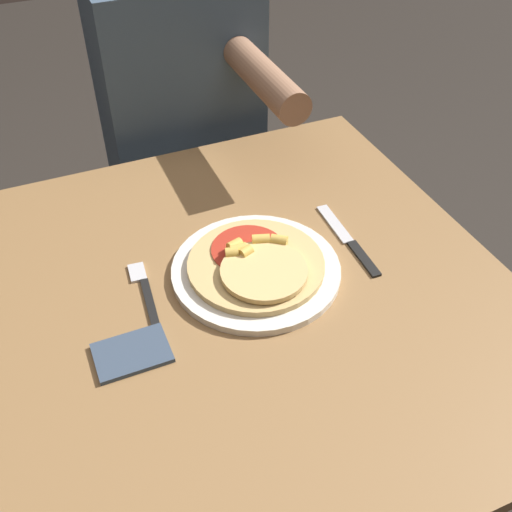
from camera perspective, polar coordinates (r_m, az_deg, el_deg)
The scene contains 8 objects.
ground_plane at distance 1.64m, azimuth -0.71°, elevation -22.01°, with size 8.00×8.00×0.00m, color #2D2823.
dining_table at distance 1.12m, azimuth -0.98°, elevation -7.71°, with size 0.91×0.95×0.74m.
plate at distance 1.06m, azimuth 0.00°, elevation -1.34°, with size 0.30×0.30×0.01m.
pizza at distance 1.04m, azimuth 0.10°, elevation -0.79°, with size 0.24×0.24×0.04m.
fork at distance 1.04m, azimuth -10.53°, elevation -3.34°, with size 0.03×0.18×0.00m.
knife at distance 1.14m, azimuth 8.81°, elevation 1.49°, with size 0.03×0.22×0.00m.
napkin at distance 0.95m, azimuth -11.73°, elevation -9.03°, with size 0.11×0.08×0.01m.
person_diner at distance 1.57m, azimuth -6.91°, elevation 12.87°, with size 0.38×0.52×1.24m.
Camera 1 is at (-0.27, -0.68, 1.47)m, focal length 42.00 mm.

